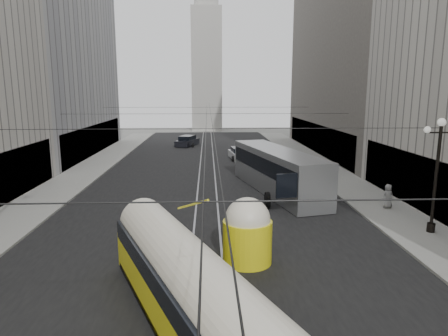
{
  "coord_description": "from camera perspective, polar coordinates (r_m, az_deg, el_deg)",
  "views": [
    {
      "loc": [
        0.1,
        -2.87,
        7.94
      ],
      "look_at": [
        0.9,
        16.61,
        4.17
      ],
      "focal_mm": 32.0,
      "sensor_mm": 36.0,
      "label": 1
    }
  ],
  "objects": [
    {
      "name": "road",
      "position": [
        36.25,
        -2.44,
        -1.72
      ],
      "size": [
        20.0,
        85.0,
        0.02
      ],
      "primitive_type": "cube",
      "color": "black",
      "rests_on": "ground"
    },
    {
      "name": "sidewalk_left",
      "position": [
        41.46,
        -19.27,
        -0.61
      ],
      "size": [
        4.0,
        72.0,
        0.15
      ],
      "primitive_type": "cube",
      "color": "gray",
      "rests_on": "ground"
    },
    {
      "name": "sidewalk_right",
      "position": [
        41.4,
        14.41,
        -0.35
      ],
      "size": [
        4.0,
        72.0,
        0.15
      ],
      "primitive_type": "cube",
      "color": "gray",
      "rests_on": "ground"
    },
    {
      "name": "rail_left",
      "position": [
        36.26,
        -3.63,
        -1.72
      ],
      "size": [
        0.12,
        85.0,
        0.04
      ],
      "primitive_type": "cube",
      "color": "gray",
      "rests_on": "ground"
    },
    {
      "name": "rail_right",
      "position": [
        36.25,
        -1.26,
        -1.71
      ],
      "size": [
        0.12,
        85.0,
        0.04
      ],
      "primitive_type": "cube",
      "color": "gray",
      "rests_on": "ground"
    },
    {
      "name": "building_left_far",
      "position": [
        55.06,
        -24.83,
        16.62
      ],
      "size": [
        12.6,
        28.6,
        28.6
      ],
      "color": "#999999",
      "rests_on": "ground"
    },
    {
      "name": "building_right_far",
      "position": [
        55.26,
        19.92,
        19.04
      ],
      "size": [
        12.6,
        32.6,
        32.6
      ],
      "color": "#514C47",
      "rests_on": "ground"
    },
    {
      "name": "distant_tower",
      "position": [
        83.16,
        -2.5,
        15.79
      ],
      "size": [
        6.0,
        6.0,
        31.36
      ],
      "color": "#B2AFA8",
      "rests_on": "ground"
    },
    {
      "name": "lamppost_right_mid",
      "position": [
        24.68,
        28.13,
        -0.14
      ],
      "size": [
        1.86,
        0.44,
        6.37
      ],
      "color": "black",
      "rests_on": "sidewalk_right"
    },
    {
      "name": "catenary",
      "position": [
        34.42,
        -2.33,
        7.51
      ],
      "size": [
        25.0,
        72.0,
        0.23
      ],
      "color": "black",
      "rests_on": "ground"
    },
    {
      "name": "streetcar",
      "position": [
        13.6,
        -4.8,
        -17.11
      ],
      "size": [
        7.11,
        13.55,
        3.18
      ],
      "color": "yellow",
      "rests_on": "ground"
    },
    {
      "name": "city_bus",
      "position": [
        31.9,
        7.57,
        -0.14
      ],
      "size": [
        5.78,
        13.76,
        3.39
      ],
      "color": "gray",
      "rests_on": "ground"
    },
    {
      "name": "sedan_white_far",
      "position": [
        47.18,
        2.14,
        2.04
      ],
      "size": [
        2.37,
        4.65,
        1.41
      ],
      "color": "white",
      "rests_on": "ground"
    },
    {
      "name": "sedan_dark_far",
      "position": [
        58.88,
        -5.27,
        3.83
      ],
      "size": [
        3.49,
        5.19,
        1.52
      ],
      "color": "black",
      "rests_on": "ground"
    },
    {
      "name": "pedestrian_sidewalk_right",
      "position": [
        29.14,
        22.38,
        -3.74
      ],
      "size": [
        0.87,
        0.62,
        1.64
      ],
      "primitive_type": "imported",
      "rotation": [
        0.0,
        0.0,
        3.31
      ],
      "color": "gray",
      "rests_on": "sidewalk_right"
    }
  ]
}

